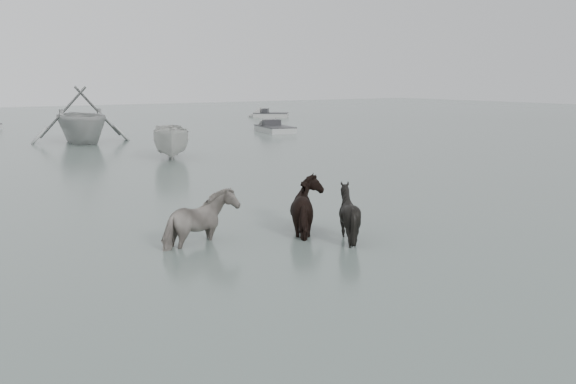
# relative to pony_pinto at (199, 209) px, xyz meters

# --- Properties ---
(ground) EXTENTS (140.00, 140.00, 0.00)m
(ground) POSITION_rel_pony_pinto_xyz_m (0.84, -2.10, -0.74)
(ground) COLOR #4D5C55
(ground) RESTS_ON ground
(pony_pinto) EXTENTS (1.92, 1.34, 1.48)m
(pony_pinto) POSITION_rel_pony_pinto_xyz_m (0.00, 0.00, 0.00)
(pony_pinto) COLOR black
(pony_pinto) RESTS_ON ground
(pony_dark) EXTENTS (1.53, 1.73, 1.59)m
(pony_dark) POSITION_rel_pony_pinto_xyz_m (2.62, -0.36, 0.06)
(pony_dark) COLOR black
(pony_dark) RESTS_ON ground
(pony_black) EXTENTS (1.51, 1.42, 1.37)m
(pony_black) POSITION_rel_pony_pinto_xyz_m (2.81, -1.40, -0.06)
(pony_black) COLOR black
(pony_black) RESTS_ON ground
(rowboat_trail) EXTENTS (5.67, 6.39, 3.11)m
(rowboat_trail) POSITION_rel_pony_pinto_xyz_m (4.09, 22.25, 0.81)
(rowboat_trail) COLOR #AAADAA
(rowboat_trail) RESTS_ON ground
(boat_small) EXTENTS (3.00, 4.34, 1.57)m
(boat_small) POSITION_rel_pony_pinto_xyz_m (5.38, 13.63, 0.05)
(boat_small) COLOR #B9B9B4
(boat_small) RESTS_ON ground
(skiff_port) EXTENTS (2.58, 4.98, 0.75)m
(skiff_port) POSITION_rel_pony_pinto_xyz_m (16.16, 22.29, -0.36)
(skiff_port) COLOR #9B9E9C
(skiff_port) RESTS_ON ground
(skiff_star) EXTENTS (4.15, 3.79, 0.75)m
(skiff_star) POSITION_rel_pony_pinto_xyz_m (24.07, 35.19, -0.36)
(skiff_star) COLOR #A4A39F
(skiff_star) RESTS_ON ground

